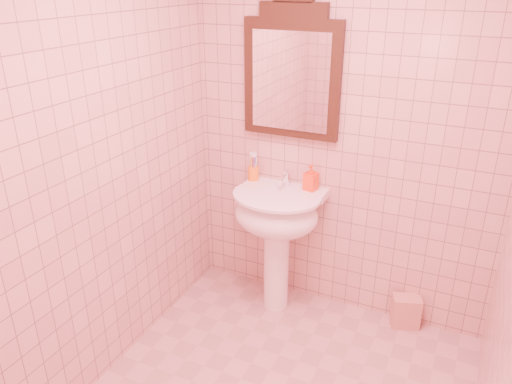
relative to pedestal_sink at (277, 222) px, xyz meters
The scene contains 7 objects.
back_wall 0.72m from the pedestal_sink, 33.53° to the left, with size 2.00×0.02×2.50m, color #D5A594.
pedestal_sink is the anchor object (origin of this frame).
faucet 0.29m from the pedestal_sink, 90.00° to the left, with size 0.04×0.16×0.11m.
mirror 0.96m from the pedestal_sink, 90.00° to the left, with size 0.62×0.06×0.87m.
toothbrush_cup 0.38m from the pedestal_sink, 147.54° to the left, with size 0.07×0.07×0.17m.
soap_dispenser 0.37m from the pedestal_sink, 42.48° to the left, with size 0.08×0.08×0.18m, color red.
towel 1.04m from the pedestal_sink, 10.67° to the left, with size 0.18×0.12×0.22m, color tan.
Camera 1 is at (0.76, -1.83, 2.17)m, focal length 35.00 mm.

